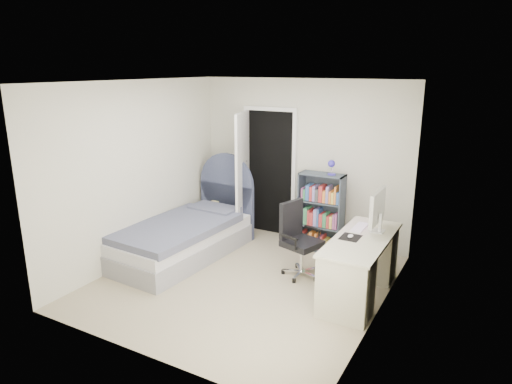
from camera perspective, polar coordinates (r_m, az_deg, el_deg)
The scene contains 8 objects.
room_shell at distance 5.53m, azimuth -1.61°, elevation 0.58°, with size 3.50×3.70×2.60m.
door at distance 7.22m, azimuth -0.47°, elevation 2.37°, with size 0.92×0.80×2.06m.
bed at distance 6.72m, azimuth -8.61°, elevation -5.30°, with size 1.15×2.25×1.35m.
nightstand at distance 7.54m, azimuth -4.61°, elevation -2.44°, with size 0.37×0.37×0.55m.
floor_lamp at distance 7.52m, azimuth -1.53°, elevation -1.26°, with size 0.18×0.18×1.24m.
bookcase at distance 6.81m, azimuth 8.13°, elevation -2.88°, with size 0.66×0.28×1.39m.
desk at distance 5.61m, azimuth 12.94°, elevation -8.76°, with size 0.61×1.52×1.25m.
office_chair at distance 6.00m, azimuth 5.22°, elevation -5.41°, with size 0.55×0.56×0.98m.
Camera 1 is at (2.72, -4.60, 2.67)m, focal length 32.00 mm.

